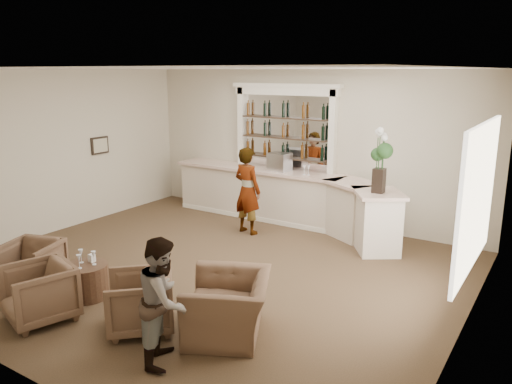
# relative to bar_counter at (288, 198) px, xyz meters

# --- Properties ---
(ground) EXTENTS (8.00, 8.00, 0.00)m
(ground) POSITION_rel_bar_counter_xyz_m (0.16, -3.00, -0.57)
(ground) COLOR brown
(ground) RESTS_ON ground
(room_shell) EXTENTS (8.04, 7.02, 3.32)m
(room_shell) POSITION_rel_bar_counter_xyz_m (0.33, -2.29, 1.77)
(room_shell) COLOR beige
(room_shell) RESTS_ON ground
(bar_counter) EXTENTS (5.72, 1.80, 1.14)m
(bar_counter) POSITION_rel_bar_counter_xyz_m (0.00, 0.00, 0.00)
(bar_counter) COLOR white
(bar_counter) RESTS_ON ground
(back_bar_alcove) EXTENTS (2.64, 0.25, 3.00)m
(back_bar_alcove) POSITION_rel_bar_counter_xyz_m (-0.34, 0.41, 1.46)
(back_bar_alcove) COLOR white
(back_bar_alcove) RESTS_ON ground
(cocktail_table) EXTENTS (0.64, 0.64, 0.50)m
(cocktail_table) POSITION_rel_bar_counter_xyz_m (-0.72, -4.80, -0.32)
(cocktail_table) COLOR #4A3420
(cocktail_table) RESTS_ON ground
(sommelier) EXTENTS (0.72, 0.53, 1.79)m
(sommelier) POSITION_rel_bar_counter_xyz_m (-0.39, -0.99, 0.32)
(sommelier) COLOR gray
(sommelier) RESTS_ON ground
(guest) EXTENTS (0.85, 0.91, 1.49)m
(guest) POSITION_rel_bar_counter_xyz_m (1.40, -5.40, 0.17)
(guest) COLOR gray
(guest) RESTS_ON ground
(armchair_left) EXTENTS (0.99, 1.01, 0.73)m
(armchair_left) POSITION_rel_bar_counter_xyz_m (-1.73, -5.00, -0.21)
(armchair_left) COLOR brown
(armchair_left) RESTS_ON ground
(armchair_center) EXTENTS (1.05, 1.07, 0.78)m
(armchair_center) POSITION_rel_bar_counter_xyz_m (-0.67, -5.60, -0.19)
(armchair_center) COLOR brown
(armchair_center) RESTS_ON ground
(armchair_right) EXTENTS (1.16, 1.16, 0.76)m
(armchair_right) POSITION_rel_bar_counter_xyz_m (0.64, -5.05, -0.19)
(armchair_right) COLOR brown
(armchair_right) RESTS_ON ground
(armchair_far) EXTENTS (1.43, 1.50, 0.76)m
(armchair_far) POSITION_rel_bar_counter_xyz_m (1.67, -4.53, -0.20)
(armchair_far) COLOR brown
(armchair_far) RESTS_ON ground
(espresso_machine) EXTENTS (0.46, 0.40, 0.39)m
(espresso_machine) POSITION_rel_bar_counter_xyz_m (-0.27, 0.09, 0.76)
(espresso_machine) COLOR silver
(espresso_machine) RESTS_ON bar_counter
(flower_vase) EXTENTS (0.31, 0.31, 1.16)m
(flower_vase) POSITION_rel_bar_counter_xyz_m (2.23, -0.70, 1.22)
(flower_vase) COLOR black
(flower_vase) RESTS_ON bar_counter
(wine_glass_bar_left) EXTENTS (0.07, 0.07, 0.21)m
(wine_glass_bar_left) POSITION_rel_bar_counter_xyz_m (0.39, -0.01, 0.67)
(wine_glass_bar_left) COLOR white
(wine_glass_bar_left) RESTS_ON bar_counter
(wine_glass_bar_right) EXTENTS (0.07, 0.07, 0.21)m
(wine_glass_bar_right) POSITION_rel_bar_counter_xyz_m (0.48, 0.01, 0.67)
(wine_glass_bar_right) COLOR white
(wine_glass_bar_right) RESTS_ON bar_counter
(wine_glass_tbl_a) EXTENTS (0.07, 0.07, 0.21)m
(wine_glass_tbl_a) POSITION_rel_bar_counter_xyz_m (-0.84, -4.77, 0.03)
(wine_glass_tbl_a) COLOR white
(wine_glass_tbl_a) RESTS_ON cocktail_table
(wine_glass_tbl_b) EXTENTS (0.07, 0.07, 0.21)m
(wine_glass_tbl_b) POSITION_rel_bar_counter_xyz_m (-0.62, -4.72, 0.03)
(wine_glass_tbl_b) COLOR white
(wine_glass_tbl_b) RESTS_ON cocktail_table
(wine_glass_tbl_c) EXTENTS (0.07, 0.07, 0.21)m
(wine_glass_tbl_c) POSITION_rel_bar_counter_xyz_m (-0.68, -4.93, 0.03)
(wine_glass_tbl_c) COLOR white
(wine_glass_tbl_c) RESTS_ON cocktail_table
(napkin_holder) EXTENTS (0.08, 0.08, 0.12)m
(napkin_holder) POSITION_rel_bar_counter_xyz_m (-0.74, -4.66, -0.01)
(napkin_holder) COLOR white
(napkin_holder) RESTS_ON cocktail_table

